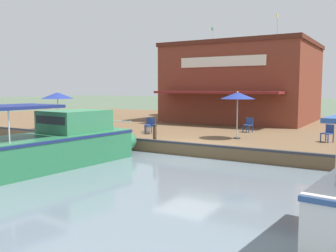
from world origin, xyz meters
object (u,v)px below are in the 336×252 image
Objects in this scene: patio_umbrella_far_corner at (57,96)px; cafe_chair_facing_river at (149,124)px; cafe_chair_back_row_seat at (83,123)px; motorboat_far_downstream at (68,143)px; mooring_post at (155,132)px; cafe_chair_under_first_umbrella at (151,125)px; patio_umbrella_near_quay_edge at (238,96)px; tree_upstream_bank at (197,64)px; cafe_chair_mid_patio at (249,124)px; waterfront_restaurant at (243,83)px; cafe_chair_beside_entrance at (328,132)px.

cafe_chair_facing_river is at bearing 108.58° from patio_umbrella_far_corner.
motorboat_far_downstream is at bearing 39.04° from cafe_chair_back_row_seat.
motorboat_far_downstream is (5.63, 4.56, -0.16)m from cafe_chair_back_row_seat.
cafe_chair_under_first_umbrella is at bearing -143.27° from mooring_post.
motorboat_far_downstream is (7.01, -4.78, -1.88)m from patio_umbrella_near_quay_edge.
patio_umbrella_far_corner is 8.43m from motorboat_far_downstream.
mooring_post is at bearing 19.74° from tree_upstream_bank.
patio_umbrella_near_quay_edge is 3.53m from cafe_chair_mid_patio.
tree_upstream_bank is at bearing -163.61° from cafe_chair_under_first_umbrella.
motorboat_far_downstream is at bearing 5.67° from cafe_chair_facing_river.
cafe_chair_under_first_umbrella is at bearing -7.19° from waterfront_restaurant.
patio_umbrella_far_corner is at bearing -79.75° from cafe_chair_beside_entrance.
motorboat_far_downstream is 4.47m from mooring_post.
cafe_chair_beside_entrance is at bearing 38.76° from waterfront_restaurant.
cafe_chair_under_first_umbrella is 1.00× the size of cafe_chair_mid_patio.
patio_umbrella_near_quay_edge is 9.60m from cafe_chair_back_row_seat.
mooring_post is (1.14, 7.91, -1.71)m from patio_umbrella_far_corner.
tree_upstream_bank is (-12.60, -13.29, 4.38)m from cafe_chair_beside_entrance.
cafe_chair_facing_river is (10.50, -1.97, -2.52)m from waterfront_restaurant.
patio_umbrella_far_corner is 11.79m from cafe_chair_mid_patio.
cafe_chair_mid_patio is (-3.53, 4.51, 0.00)m from cafe_chair_under_first_umbrella.
tree_upstream_bank is (-15.36, 1.99, 2.73)m from patio_umbrella_far_corner.
patio_umbrella_near_quay_edge is at bearing -75.79° from cafe_chair_beside_entrance.
mooring_post is (13.52, 0.36, -2.58)m from waterfront_restaurant.
patio_umbrella_far_corner is (12.37, -7.55, -0.88)m from waterfront_restaurant.
patio_umbrella_far_corner reaches higher than cafe_chair_mid_patio.
patio_umbrella_near_quay_edge reaches higher than patio_umbrella_far_corner.
waterfront_restaurant is 17.93m from motorboat_far_downstream.
patio_umbrella_near_quay_edge is 2.85× the size of cafe_chair_mid_patio.
cafe_chair_beside_entrance is (-2.44, 13.54, 0.00)m from cafe_chair_back_row_seat.
patio_umbrella_far_corner reaches higher than mooring_post.
motorboat_far_downstream is at bearing -34.31° from patio_umbrella_near_quay_edge.
waterfront_restaurant is 4.45× the size of patio_umbrella_near_quay_edge.
waterfront_restaurant is 1.55× the size of tree_upstream_bank.
waterfront_restaurant reaches higher than cafe_chair_beside_entrance.
patio_umbrella_near_quay_edge reaches higher than cafe_chair_back_row_seat.
cafe_chair_mid_patio is 14.39m from tree_upstream_bank.
cafe_chair_beside_entrance is at bearing 100.25° from patio_umbrella_far_corner.
waterfront_restaurant is 12.68× the size of cafe_chair_beside_entrance.
cafe_chair_facing_river is at bearing -84.78° from cafe_chair_beside_entrance.
tree_upstream_bank is at bearing 179.04° from cafe_chair_back_row_seat.
motorboat_far_downstream is 9.77× the size of mooring_post.
cafe_chair_under_first_umbrella is 5.73m from cafe_chair_mid_patio.
patio_umbrella_far_corner is at bearing -71.42° from cafe_chair_facing_river.
waterfront_restaurant reaches higher than motorboat_far_downstream.
waterfront_restaurant is 13.77m from mooring_post.
tree_upstream_bank is at bearing -133.48° from cafe_chair_beside_entrance.
patio_umbrella_near_quay_edge is 8.69m from motorboat_far_downstream.
cafe_chair_facing_river is 5.83m from cafe_chair_mid_patio.
cafe_chair_under_first_umbrella is 0.11× the size of motorboat_far_downstream.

